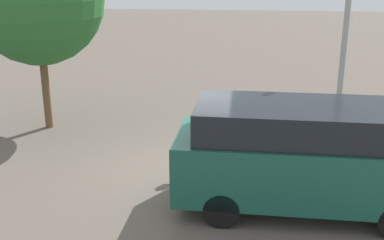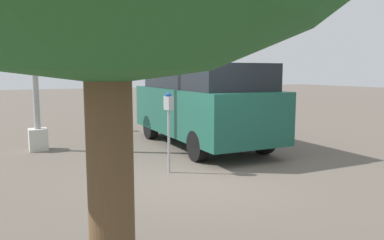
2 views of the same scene
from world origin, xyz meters
name	(u,v)px [view 1 (image 1 of 2)]	position (x,y,z in m)	size (l,w,h in m)	color
ground_plane	(176,173)	(0.00, 0.00, 0.00)	(80.00, 80.00, 0.00)	#60564C
parking_meter_near	(205,121)	(0.64, 0.46, 1.16)	(0.21, 0.13, 1.58)	#9E9EA3
lamp_post	(341,77)	(4.08, 2.56, 1.82)	(0.44, 0.44, 5.85)	beige
parked_van	(304,154)	(2.73, -1.41, 1.17)	(5.08, 2.14, 2.16)	#195142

